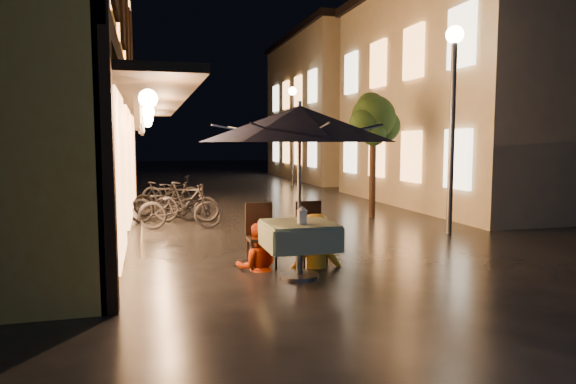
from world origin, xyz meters
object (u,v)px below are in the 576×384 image
object	(u,v)px
patio_umbrella	(299,124)
person_yellow	(316,215)
person_orange	(257,224)
bicycle_0	(180,207)
streetlamp_near	(453,92)
cafe_table	(299,236)
table_lantern	(302,214)

from	to	relation	value
patio_umbrella	person_yellow	world-z (taller)	patio_umbrella
person_yellow	person_orange	bearing A→B (deg)	1.29
person_yellow	bicycle_0	world-z (taller)	person_yellow
streetlamp_near	bicycle_0	xyz separation A→B (m)	(-5.36, 2.02, -2.44)
person_orange	person_yellow	size ratio (longest dim) A/B	0.85
cafe_table	person_orange	distance (m)	0.77
table_lantern	streetlamp_near	bearing A→B (deg)	33.27
cafe_table	table_lantern	distance (m)	0.36
cafe_table	patio_umbrella	world-z (taller)	patio_umbrella
table_lantern	bicycle_0	world-z (taller)	table_lantern
patio_umbrella	person_orange	world-z (taller)	patio_umbrella
cafe_table	bicycle_0	size ratio (longest dim) A/B	0.55
person_orange	bicycle_0	xyz separation A→B (m)	(-0.89, 3.92, -0.20)
cafe_table	person_yellow	xyz separation A→B (m)	(0.41, 0.51, 0.20)
streetlamp_near	person_yellow	xyz separation A→B (m)	(-3.58, -1.97, -2.13)
person_yellow	streetlamp_near	bearing A→B (deg)	-144.74
streetlamp_near	person_orange	bearing A→B (deg)	-157.06
person_orange	table_lantern	bearing A→B (deg)	129.44
streetlamp_near	patio_umbrella	bearing A→B (deg)	-148.09
cafe_table	table_lantern	xyz separation A→B (m)	(0.00, -0.13, 0.33)
streetlamp_near	table_lantern	world-z (taller)	streetlamp_near
table_lantern	person_yellow	size ratio (longest dim) A/B	0.16
patio_umbrella	cafe_table	bearing A→B (deg)	-90.00
person_orange	bicycle_0	distance (m)	4.02
patio_umbrella	streetlamp_near	bearing A→B (deg)	31.91
person_orange	bicycle_0	bearing A→B (deg)	-71.07
patio_umbrella	table_lantern	bearing A→B (deg)	-90.00
cafe_table	patio_umbrella	distance (m)	1.56
bicycle_0	cafe_table	bearing A→B (deg)	-154.32
bicycle_0	person_orange	bearing A→B (deg)	-158.39
patio_umbrella	person_yellow	bearing A→B (deg)	51.25
cafe_table	person_orange	world-z (taller)	person_orange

